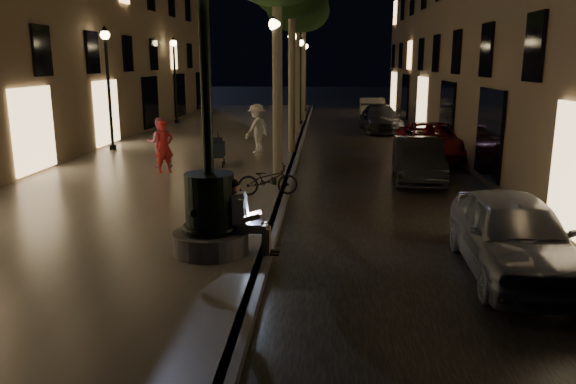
# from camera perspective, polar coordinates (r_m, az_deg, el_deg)

# --- Properties ---
(ground) EXTENTS (120.00, 120.00, 0.00)m
(ground) POSITION_cam_1_polar(r_m,az_deg,el_deg) (23.16, 1.01, 4.03)
(ground) COLOR black
(ground) RESTS_ON ground
(cobble_lane) EXTENTS (6.00, 45.00, 0.02)m
(cobble_lane) POSITION_cam_1_polar(r_m,az_deg,el_deg) (23.21, 8.45, 3.94)
(cobble_lane) COLOR black
(cobble_lane) RESTS_ON ground
(promenade) EXTENTS (8.00, 45.00, 0.20)m
(promenade) POSITION_cam_1_polar(r_m,az_deg,el_deg) (23.67, -8.73, 4.33)
(promenade) COLOR slate
(promenade) RESTS_ON ground
(curb_strip) EXTENTS (0.25, 45.00, 0.20)m
(curb_strip) POSITION_cam_1_polar(r_m,az_deg,el_deg) (23.15, 1.01, 4.28)
(curb_strip) COLOR #59595B
(curb_strip) RESTS_ON ground
(fountain_lamppost) EXTENTS (1.40, 1.40, 5.21)m
(fountain_lamppost) POSITION_cam_1_polar(r_m,az_deg,el_deg) (10.36, -7.96, -0.76)
(fountain_lamppost) COLOR #59595B
(fountain_lamppost) RESTS_ON promenade
(seated_man_laptop) EXTENTS (1.03, 0.35, 1.40)m
(seated_man_laptop) POSITION_cam_1_polar(r_m,az_deg,el_deg) (10.32, -4.57, -2.32)
(seated_man_laptop) COLOR tan
(seated_man_laptop) RESTS_ON promenade
(tree_third) EXTENTS (3.00, 3.00, 7.20)m
(tree_third) POSITION_cam_1_polar(r_m,az_deg,el_deg) (27.98, 0.93, 18.22)
(tree_third) COLOR #6B604C
(tree_third) RESTS_ON promenade
(tree_far) EXTENTS (3.00, 3.00, 7.50)m
(tree_far) POSITION_cam_1_polar(r_m,az_deg,el_deg) (33.98, 1.60, 17.82)
(tree_far) COLOR #6B604C
(tree_far) RESTS_ON promenade
(lamp_curb_a) EXTENTS (0.36, 0.36, 4.81)m
(lamp_curb_a) POSITION_cam_1_polar(r_m,az_deg,el_deg) (15.91, -1.27, 11.57)
(lamp_curb_a) COLOR black
(lamp_curb_a) RESTS_ON promenade
(lamp_curb_b) EXTENTS (0.36, 0.36, 4.81)m
(lamp_curb_b) POSITION_cam_1_polar(r_m,az_deg,el_deg) (23.89, 0.42, 12.11)
(lamp_curb_b) COLOR black
(lamp_curb_b) RESTS_ON promenade
(lamp_curb_c) EXTENTS (0.36, 0.36, 4.81)m
(lamp_curb_c) POSITION_cam_1_polar(r_m,az_deg,el_deg) (31.87, 1.27, 12.38)
(lamp_curb_c) COLOR black
(lamp_curb_c) RESTS_ON promenade
(lamp_curb_d) EXTENTS (0.36, 0.36, 4.81)m
(lamp_curb_d) POSITION_cam_1_polar(r_m,az_deg,el_deg) (39.87, 1.78, 12.54)
(lamp_curb_d) COLOR black
(lamp_curb_d) RESTS_ON promenade
(lamp_left_b) EXTENTS (0.36, 0.36, 4.81)m
(lamp_left_b) POSITION_cam_1_polar(r_m,az_deg,el_deg) (23.43, -17.86, 11.47)
(lamp_left_b) COLOR black
(lamp_left_b) RESTS_ON promenade
(lamp_left_c) EXTENTS (0.36, 0.36, 4.81)m
(lamp_left_c) POSITION_cam_1_polar(r_m,az_deg,el_deg) (32.95, -11.45, 12.16)
(lamp_left_c) COLOR black
(lamp_left_c) RESTS_ON promenade
(stroller) EXTENTS (0.54, 1.11, 1.12)m
(stroller) POSITION_cam_1_polar(r_m,az_deg,el_deg) (19.09, -7.17, 4.28)
(stroller) COLOR black
(stroller) RESTS_ON promenade
(car_front) EXTENTS (1.85, 4.27, 1.44)m
(car_front) POSITION_cam_1_polar(r_m,az_deg,el_deg) (10.60, 21.91, -4.06)
(car_front) COLOR #929599
(car_front) RESTS_ON ground
(car_second) EXTENTS (1.73, 4.17, 1.34)m
(car_second) POSITION_cam_1_polar(r_m,az_deg,el_deg) (17.94, 13.06, 3.17)
(car_second) COLOR black
(car_second) RESTS_ON ground
(car_third) EXTENTS (2.29, 4.91, 1.36)m
(car_third) POSITION_cam_1_polar(r_m,az_deg,el_deg) (22.28, 14.29, 5.03)
(car_third) COLOR maroon
(car_third) RESTS_ON ground
(car_rear) EXTENTS (2.07, 4.77, 1.37)m
(car_rear) POSITION_cam_1_polar(r_m,az_deg,el_deg) (30.43, 9.34, 7.36)
(car_rear) COLOR #2C2C31
(car_rear) RESTS_ON ground
(car_fifth) EXTENTS (1.66, 4.41, 1.44)m
(car_fifth) POSITION_cam_1_polar(r_m,az_deg,el_deg) (35.39, 8.53, 8.24)
(car_fifth) COLOR #9A9A95
(car_fifth) RESTS_ON ground
(pedestrian_red) EXTENTS (0.72, 0.69, 1.66)m
(pedestrian_red) POSITION_cam_1_polar(r_m,az_deg,el_deg) (18.23, -12.46, 4.50)
(pedestrian_red) COLOR red
(pedestrian_red) RESTS_ON promenade
(pedestrian_pink) EXTENTS (0.95, 0.83, 1.66)m
(pedestrian_pink) POSITION_cam_1_polar(r_m,az_deg,el_deg) (19.18, -12.92, 4.90)
(pedestrian_pink) COLOR #C46898
(pedestrian_pink) RESTS_ON promenade
(pedestrian_white) EXTENTS (1.24, 1.39, 1.86)m
(pedestrian_white) POSITION_cam_1_polar(r_m,az_deg,el_deg) (21.90, -3.17, 6.47)
(pedestrian_white) COLOR white
(pedestrian_white) RESTS_ON promenade
(bicycle) EXTENTS (1.67, 0.87, 0.84)m
(bicycle) POSITION_cam_1_polar(r_m,az_deg,el_deg) (14.87, -2.06, 1.27)
(bicycle) COLOR black
(bicycle) RESTS_ON promenade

